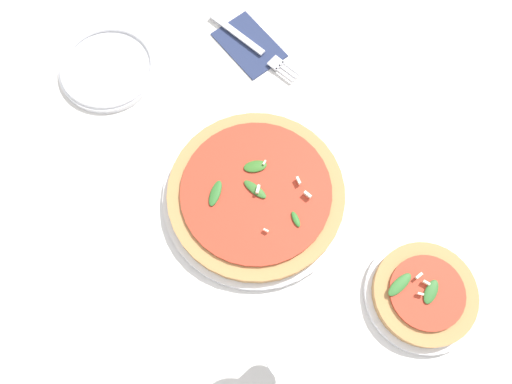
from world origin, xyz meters
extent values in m
plane|color=silver|center=(0.00, 0.00, 0.00)|extent=(6.00, 6.00, 0.00)
cylinder|color=white|center=(-0.01, -0.03, 0.01)|extent=(0.31, 0.31, 0.01)
cylinder|color=#B7844C|center=(-0.01, -0.03, 0.02)|extent=(0.29, 0.29, 0.02)
cylinder|color=#B73823|center=(-0.01, -0.03, 0.03)|extent=(0.25, 0.25, 0.01)
ellipsoid|color=#356929|center=(-0.01, -0.03, 0.04)|extent=(0.05, 0.02, 0.01)
ellipsoid|color=#2F7029|center=(0.07, -0.02, 0.04)|extent=(0.03, 0.02, 0.01)
ellipsoid|color=#346B24|center=(-0.04, 0.00, 0.04)|extent=(0.04, 0.04, 0.01)
ellipsoid|color=#2D6829|center=(-0.05, -0.08, 0.04)|extent=(0.03, 0.05, 0.01)
cube|color=beige|center=(0.06, 0.02, 0.04)|extent=(0.01, 0.00, 0.01)
cube|color=beige|center=(-0.03, 0.01, 0.04)|extent=(0.00, 0.01, 0.00)
cube|color=beige|center=(0.03, 0.03, 0.04)|extent=(0.01, 0.01, 0.01)
cube|color=beige|center=(-0.01, -0.03, 0.04)|extent=(0.01, 0.01, 0.01)
cube|color=beige|center=(0.05, -0.07, 0.04)|extent=(0.01, 0.00, 0.00)
cylinder|color=white|center=(0.29, 0.02, 0.01)|extent=(0.18, 0.18, 0.01)
cylinder|color=#B7844C|center=(0.29, 0.02, 0.02)|extent=(0.16, 0.16, 0.02)
cylinder|color=#B73823|center=(0.29, 0.02, 0.03)|extent=(0.11, 0.11, 0.01)
ellipsoid|color=#316C2D|center=(0.25, 0.00, 0.04)|extent=(0.02, 0.05, 0.01)
ellipsoid|color=#31692C|center=(0.29, 0.02, 0.04)|extent=(0.03, 0.04, 0.01)
cube|color=beige|center=(0.28, 0.03, 0.04)|extent=(0.01, 0.01, 0.01)
cube|color=beige|center=(0.28, 0.01, 0.04)|extent=(0.01, 0.01, 0.00)
cube|color=beige|center=(0.27, 0.03, 0.04)|extent=(0.01, 0.01, 0.01)
cylinder|color=white|center=(0.19, -0.18, 0.00)|extent=(0.08, 0.08, 0.00)
cylinder|color=white|center=(0.19, -0.18, 0.05)|extent=(0.01, 0.01, 0.08)
cone|color=white|center=(0.19, -0.18, 0.13)|extent=(0.09, 0.09, 0.09)
cylinder|color=white|center=(0.19, -0.18, 0.11)|extent=(0.05, 0.05, 0.03)
cube|color=navy|center=(-0.22, 0.19, 0.00)|extent=(0.14, 0.10, 0.01)
cube|color=silver|center=(-0.25, 0.19, 0.01)|extent=(0.13, 0.01, 0.00)
cube|color=silver|center=(-0.15, 0.19, 0.01)|extent=(0.02, 0.02, 0.00)
cube|color=silver|center=(-0.12, 0.18, 0.01)|extent=(0.04, 0.00, 0.00)
cube|color=silver|center=(-0.12, 0.19, 0.01)|extent=(0.04, 0.00, 0.00)
cube|color=silver|center=(-0.12, 0.20, 0.01)|extent=(0.04, 0.00, 0.00)
cylinder|color=white|center=(-0.37, -0.02, 0.01)|extent=(0.18, 0.18, 0.01)
torus|color=white|center=(-0.37, -0.02, 0.01)|extent=(0.17, 0.17, 0.01)
camera|label=1|loc=(0.17, -0.23, 0.79)|focal=35.00mm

